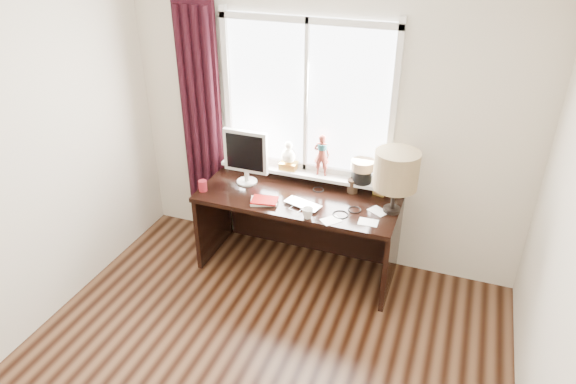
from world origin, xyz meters
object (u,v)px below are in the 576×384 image
at_px(table_lamp, 396,171).
at_px(red_cup, 203,186).
at_px(desk, 301,215).
at_px(monitor, 246,154).
at_px(laptop, 303,205).
at_px(mug, 308,213).

bearing_deg(table_lamp, red_cup, -171.99).
height_order(red_cup, desk, red_cup).
xyz_separation_m(desk, monitor, (-0.51, -0.02, 0.52)).
xyz_separation_m(laptop, table_lamp, (0.69, 0.17, 0.35)).
height_order(mug, table_lamp, table_lamp).
bearing_deg(laptop, mug, -45.11).
distance_m(monitor, table_lamp, 1.30).
distance_m(laptop, table_lamp, 0.80).
height_order(mug, red_cup, red_cup).
relative_size(laptop, monitor, 0.63).
bearing_deg(desk, laptop, -68.29).
xyz_separation_m(mug, monitor, (-0.69, 0.38, 0.23)).
relative_size(red_cup, desk, 0.06).
bearing_deg(monitor, desk, 1.79).
height_order(laptop, red_cup, red_cup).
bearing_deg(monitor, table_lamp, -2.05).
xyz_separation_m(mug, table_lamp, (0.60, 0.33, 0.32)).
distance_m(desk, table_lamp, 0.99).
bearing_deg(red_cup, desk, 19.62).
bearing_deg(laptop, red_cup, -160.93).
xyz_separation_m(laptop, monitor, (-0.60, 0.22, 0.27)).
height_order(red_cup, monitor, monitor).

